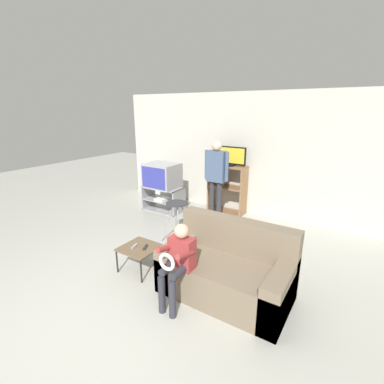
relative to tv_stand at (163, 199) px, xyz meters
The scene contains 13 objects.
ground_plane 3.55m from the tv_stand, 63.99° to the right, with size 18.00×18.00×0.00m, color #ADADA3.
wall_back 2.09m from the tv_stand, 31.38° to the left, with size 6.40×0.06×2.60m.
tv_stand is the anchor object (origin of this frame).
television_main 0.55m from the tv_stand, 130.55° to the right, with size 0.72×0.60×0.54m.
media_shelf 1.47m from the tv_stand, 28.38° to the left, with size 0.82×0.38×1.08m.
television_flat 1.77m from the tv_stand, 27.40° to the left, with size 0.76×0.20×0.41m.
folding_stool 1.58m from the tv_stand, 42.14° to the right, with size 0.42×0.46×0.70m.
snack_table 2.48m from the tv_stand, 59.12° to the right, with size 0.51×0.51×0.36m.
remote_control_black 2.50m from the tv_stand, 57.13° to the right, with size 0.04×0.14×0.02m, color #232328.
remote_control_white 2.47m from the tv_stand, 60.85° to the right, with size 0.04×0.14×0.02m, color gray.
couch 3.20m from the tv_stand, 37.05° to the right, with size 1.57×0.85×0.92m.
person_standing_adult 1.47m from the tv_stand, ahead, with size 0.53×0.20×1.65m.
person_seated_child 3.27m from the tv_stand, 48.29° to the right, with size 0.33×0.43×1.01m.
Camera 1 is at (2.29, -1.53, 2.26)m, focal length 26.00 mm.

